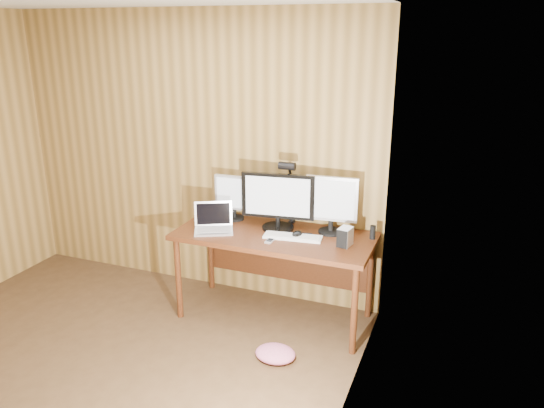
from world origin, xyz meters
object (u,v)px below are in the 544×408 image
Objects in this scene: desk at (277,245)px; hard_drive at (345,237)px; mouse at (297,234)px; monitor_right at (331,203)px; keyboard at (293,237)px; monitor_center at (278,200)px; desk_lamp at (289,183)px; monitor_left at (234,196)px; phone at (270,241)px; laptop at (214,223)px; speaker at (373,232)px.

hard_drive is at bearing -10.04° from desk.
hard_drive is at bearing -24.37° from mouse.
keyboard is (-0.25, -0.22, -0.24)m from monitor_right.
desk is 3.38× the size of keyboard.
monitor_right is 3.28× the size of hard_drive.
monitor_center is at bearing -176.77° from monitor_right.
desk_lamp is at bearing 54.15° from monitor_center.
phone is (0.47, -0.36, -0.20)m from monitor_left.
desk is at bearing -8.60° from laptop.
monitor_left is at bearing 165.62° from desk_lamp.
monitor_left is 0.83× the size of monitor_right.
desk is at bearing 143.24° from mouse.
monitor_right reaches higher than phone.
monitor_left is 0.83× the size of keyboard.
hard_drive is (1.09, 0.06, 0.02)m from laptop.
desk_lamp is (0.02, 0.40, 0.36)m from phone.
speaker reaches higher than desk.
desk_lamp is (-0.37, 0.04, 0.11)m from monitor_right.
phone is at bearing -143.95° from keyboard.
desk is at bearing -81.04° from monitor_center.
phone is at bearing -157.88° from hard_drive.
desk_lamp reaches higher than keyboard.
desk is 2.68× the size of desk_lamp.
monitor_center is 0.38m from phone.
laptop is at bearing -102.25° from monitor_left.
phone is (0.04, -0.29, -0.24)m from monitor_center.
desk_lamp is at bearing 167.74° from monitor_right.
desk is 0.37m from monitor_center.
hard_drive is 0.28m from speaker.
speaker is 0.18× the size of desk_lamp.
phone is (0.03, -0.24, 0.13)m from desk.
phone is 0.54m from desk_lamp.
monitor_left is 0.33m from laptop.
monitor_center is at bearing -12.11° from monitor_left.
laptop is 0.64× the size of desk_lamp.
speaker is at bearing -1.29° from mouse.
keyboard is 0.63m from speaker.
phone is at bearing -143.31° from monitor_right.
phone is at bearing -34.52° from laptop.
laptop is at bearing -163.77° from monitor_center.
desk is 15.48× the size of phone.
mouse is at bearing -18.45° from laptop.
desk is 0.25m from mouse.
phone is (-0.17, -0.17, -0.02)m from mouse.
hard_drive reaches higher than phone.
laptop is at bearing 173.74° from phone.
laptop is 0.81× the size of keyboard.
desk_lamp reaches higher than desk.
monitor_left is at bearing 163.87° from desk.
monitor_right is 0.79× the size of desk_lamp.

